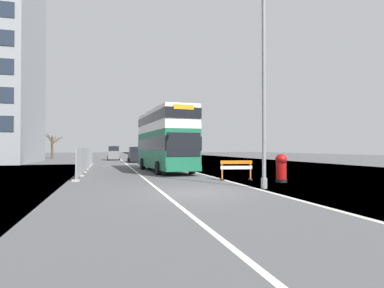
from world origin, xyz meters
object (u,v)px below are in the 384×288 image
(double_decker_bus, at_px, (164,139))
(car_receding_mid, at_px, (114,154))
(lamppost_foreground, at_px, (264,94))
(roadworks_barrier, at_px, (236,167))
(car_oncoming_near, at_px, (136,155))
(red_pillar_postbox, at_px, (281,167))

(double_decker_bus, xyz_separation_m, car_receding_mid, (-3.50, 27.16, -1.59))
(lamppost_foreground, xyz_separation_m, roadworks_barrier, (0.30, 4.05, -3.70))
(roadworks_barrier, height_order, car_oncoming_near, car_oncoming_near)
(car_oncoming_near, bearing_deg, roadworks_barrier, -82.15)
(roadworks_barrier, xyz_separation_m, car_oncoming_near, (-3.64, 26.42, 0.23))
(red_pillar_postbox, xyz_separation_m, roadworks_barrier, (-1.95, 1.77, -0.11))
(red_pillar_postbox, distance_m, car_receding_mid, 38.19)
(red_pillar_postbox, distance_m, roadworks_barrier, 2.64)
(roadworks_barrier, bearing_deg, red_pillar_postbox, -42.18)
(double_decker_bus, distance_m, car_receding_mid, 27.43)
(double_decker_bus, distance_m, car_oncoming_near, 18.17)
(red_pillar_postbox, height_order, car_oncoming_near, car_oncoming_near)
(car_receding_mid, bearing_deg, red_pillar_postbox, -77.39)
(lamppost_foreground, bearing_deg, red_pillar_postbox, 45.22)
(double_decker_bus, height_order, roadworks_barrier, double_decker_bus)
(double_decker_bus, xyz_separation_m, roadworks_barrier, (2.88, -8.33, -1.88))
(double_decker_bus, relative_size, car_oncoming_near, 2.82)
(double_decker_bus, bearing_deg, car_oncoming_near, 92.41)
(double_decker_bus, distance_m, lamppost_foreground, 12.78)
(car_oncoming_near, bearing_deg, lamppost_foreground, -83.74)
(car_oncoming_near, relative_size, car_receding_mid, 0.98)
(car_oncoming_near, bearing_deg, car_receding_mid, 106.79)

